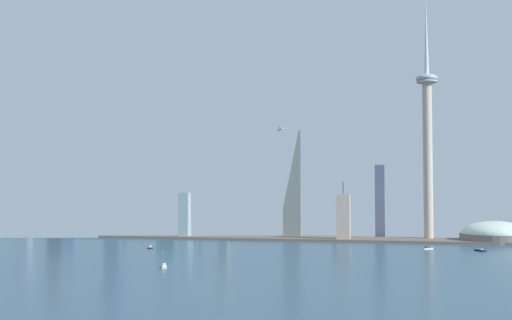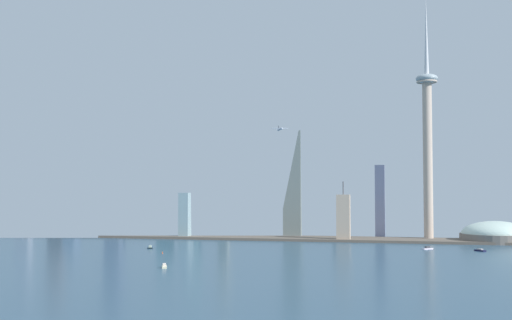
{
  "view_description": "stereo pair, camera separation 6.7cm",
  "coord_description": "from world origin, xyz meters",
  "px_view_note": "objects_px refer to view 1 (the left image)",
  "views": [
    {
      "loc": [
        256.3,
        -500.24,
        71.04
      ],
      "look_at": [
        25.08,
        446.43,
        118.94
      ],
      "focal_mm": 45.51,
      "sensor_mm": 36.0,
      "label": 1
    },
    {
      "loc": [
        256.37,
        -500.23,
        71.04
      ],
      "look_at": [
        25.08,
        446.43,
        118.94
      ],
      "focal_mm": 45.51,
      "sensor_mm": 36.0,
      "label": 2
    }
  ],
  "objects_px": {
    "stadium_dome": "(496,235)",
    "skyscraper_8": "(72,220)",
    "skyscraper_9": "(194,197)",
    "skyscraper_10": "(380,202)",
    "channel_buoy_0": "(162,252)",
    "skyscraper_1": "(57,192)",
    "skyscraper_6": "(24,205)",
    "airplane": "(280,129)",
    "boat_2": "(164,266)",
    "boat_3": "(480,250)",
    "boat_4": "(428,248)",
    "skyscraper_5": "(341,219)",
    "boat_1": "(150,247)",
    "skyscraper_11": "(224,196)",
    "skyscraper_3": "(343,218)",
    "skyscraper_0": "(186,215)",
    "skyscraper_2": "(166,216)",
    "skyscraper_7": "(115,189)",
    "skyscraper_4": "(293,183)",
    "observation_tower": "(427,128)"
  },
  "relations": [
    {
      "from": "skyscraper_6",
      "to": "boat_1",
      "type": "relative_size",
      "value": 15.06
    },
    {
      "from": "skyscraper_9",
      "to": "skyscraper_10",
      "type": "xyz_separation_m",
      "value": [
        310.01,
        -22.53,
        -6.69
      ]
    },
    {
      "from": "skyscraper_3",
      "to": "boat_3",
      "type": "distance_m",
      "value": 210.51
    },
    {
      "from": "skyscraper_10",
      "to": "skyscraper_8",
      "type": "bearing_deg",
      "value": -173.39
    },
    {
      "from": "skyscraper_1",
      "to": "channel_buoy_0",
      "type": "bearing_deg",
      "value": -44.45
    },
    {
      "from": "skyscraper_2",
      "to": "skyscraper_10",
      "type": "bearing_deg",
      "value": 8.98
    },
    {
      "from": "skyscraper_1",
      "to": "channel_buoy_0",
      "type": "xyz_separation_m",
      "value": [
        329.39,
        -323.14,
        -68.61
      ]
    },
    {
      "from": "skyscraper_2",
      "to": "skyscraper_11",
      "type": "distance_m",
      "value": 117.04
    },
    {
      "from": "skyscraper_10",
      "to": "skyscraper_3",
      "type": "bearing_deg",
      "value": -120.39
    },
    {
      "from": "stadium_dome",
      "to": "channel_buoy_0",
      "type": "bearing_deg",
      "value": -146.2
    },
    {
      "from": "skyscraper_1",
      "to": "airplane",
      "type": "relative_size",
      "value": 5.45
    },
    {
      "from": "stadium_dome",
      "to": "boat_2",
      "type": "bearing_deg",
      "value": -130.64
    },
    {
      "from": "boat_1",
      "to": "skyscraper_1",
      "type": "bearing_deg",
      "value": 138.07
    },
    {
      "from": "observation_tower",
      "to": "skyscraper_10",
      "type": "bearing_deg",
      "value": 153.42
    },
    {
      "from": "boat_1",
      "to": "boat_2",
      "type": "height_order",
      "value": "boat_1"
    },
    {
      "from": "skyscraper_8",
      "to": "boat_4",
      "type": "bearing_deg",
      "value": -12.7
    },
    {
      "from": "skyscraper_10",
      "to": "channel_buoy_0",
      "type": "bearing_deg",
      "value": -126.6
    },
    {
      "from": "skyscraper_1",
      "to": "airplane",
      "type": "bearing_deg",
      "value": -8.94
    },
    {
      "from": "stadium_dome",
      "to": "skyscraper_8",
      "type": "relative_size",
      "value": 1.8
    },
    {
      "from": "skyscraper_10",
      "to": "airplane",
      "type": "distance_m",
      "value": 190.68
    },
    {
      "from": "skyscraper_11",
      "to": "observation_tower",
      "type": "bearing_deg",
      "value": -12.15
    },
    {
      "from": "skyscraper_6",
      "to": "skyscraper_9",
      "type": "bearing_deg",
      "value": 18.48
    },
    {
      "from": "skyscraper_4",
      "to": "skyscraper_6",
      "type": "bearing_deg",
      "value": -174.35
    },
    {
      "from": "skyscraper_8",
      "to": "skyscraper_9",
      "type": "distance_m",
      "value": 201.81
    },
    {
      "from": "skyscraper_3",
      "to": "airplane",
      "type": "bearing_deg",
      "value": 164.14
    },
    {
      "from": "boat_2",
      "to": "airplane",
      "type": "distance_m",
      "value": 423.54
    },
    {
      "from": "stadium_dome",
      "to": "skyscraper_5",
      "type": "relative_size",
      "value": 1.75
    },
    {
      "from": "stadium_dome",
      "to": "skyscraper_9",
      "type": "distance_m",
      "value": 479.52
    },
    {
      "from": "stadium_dome",
      "to": "skyscraper_6",
      "type": "height_order",
      "value": "skyscraper_6"
    },
    {
      "from": "skyscraper_9",
      "to": "boat_4",
      "type": "height_order",
      "value": "skyscraper_9"
    },
    {
      "from": "skyscraper_6",
      "to": "airplane",
      "type": "bearing_deg",
      "value": 1.57
    },
    {
      "from": "boat_3",
      "to": "boat_4",
      "type": "xyz_separation_m",
      "value": [
        -60.66,
        11.7,
        0.12
      ]
    },
    {
      "from": "skyscraper_1",
      "to": "skyscraper_2",
      "type": "relative_size",
      "value": 2.16
    },
    {
      "from": "channel_buoy_0",
      "to": "skyscraper_5",
      "type": "bearing_deg",
      "value": 64.0
    },
    {
      "from": "skyscraper_4",
      "to": "skyscraper_7",
      "type": "xyz_separation_m",
      "value": [
        -287.63,
        -26.05,
        -8.85
      ]
    },
    {
      "from": "boat_3",
      "to": "boat_4",
      "type": "distance_m",
      "value": 61.78
    },
    {
      "from": "skyscraper_0",
      "to": "skyscraper_3",
      "type": "bearing_deg",
      "value": -3.71
    },
    {
      "from": "stadium_dome",
      "to": "skyscraper_8",
      "type": "distance_m",
      "value": 653.03
    },
    {
      "from": "skyscraper_8",
      "to": "boat_2",
      "type": "height_order",
      "value": "skyscraper_8"
    },
    {
      "from": "skyscraper_2",
      "to": "skyscraper_7",
      "type": "relative_size",
      "value": 0.42
    },
    {
      "from": "skyscraper_0",
      "to": "skyscraper_3",
      "type": "relative_size",
      "value": 0.81
    },
    {
      "from": "skyscraper_4",
      "to": "skyscraper_9",
      "type": "relative_size",
      "value": 1.36
    },
    {
      "from": "skyscraper_6",
      "to": "skyscraper_8",
      "type": "height_order",
      "value": "skyscraper_6"
    },
    {
      "from": "skyscraper_11",
      "to": "boat_1",
      "type": "height_order",
      "value": "skyscraper_11"
    },
    {
      "from": "skyscraper_9",
      "to": "boat_3",
      "type": "height_order",
      "value": "skyscraper_9"
    },
    {
      "from": "skyscraper_0",
      "to": "skyscraper_1",
      "type": "xyz_separation_m",
      "value": [
        -268.93,
        77.26,
        35.07
      ]
    },
    {
      "from": "skyscraper_3",
      "to": "skyscraper_0",
      "type": "bearing_deg",
      "value": 176.29
    },
    {
      "from": "skyscraper_4",
      "to": "skyscraper_10",
      "type": "height_order",
      "value": "skyscraper_4"
    },
    {
      "from": "skyscraper_2",
      "to": "skyscraper_6",
      "type": "height_order",
      "value": "skyscraper_6"
    },
    {
      "from": "boat_3",
      "to": "skyscraper_1",
      "type": "bearing_deg",
      "value": -144.07
    }
  ]
}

